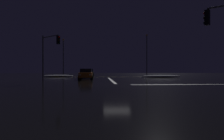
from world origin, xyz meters
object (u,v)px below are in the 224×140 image
(sedan_orange, at_px, (86,74))
(sedan_blue, at_px, (87,73))
(streetlamp_left_far, at_px, (63,54))
(streetlamp_right_far, at_px, (147,52))
(sedan_silver, at_px, (86,73))
(traffic_signal_nw, at_px, (49,49))
(sedan_black, at_px, (89,72))

(sedan_orange, xyz_separation_m, sedan_blue, (-0.48, 12.55, 0.00))
(streetlamp_left_far, bearing_deg, streetlamp_right_far, 0.00)
(streetlamp_right_far, bearing_deg, streetlamp_left_far, 180.00)
(sedan_orange, height_order, sedan_blue, same)
(streetlamp_right_far, bearing_deg, sedan_blue, -153.51)
(sedan_orange, height_order, streetlamp_left_far, streetlamp_left_far)
(sedan_silver, distance_m, sedan_blue, 6.62)
(sedan_blue, bearing_deg, sedan_silver, -88.69)
(sedan_silver, height_order, traffic_signal_nw, traffic_signal_nw)
(streetlamp_right_far, bearing_deg, sedan_orange, -124.76)
(sedan_blue, height_order, streetlamp_right_far, streetlamp_right_far)
(sedan_orange, distance_m, sedan_black, 18.05)
(traffic_signal_nw, relative_size, streetlamp_right_far, 0.61)
(sedan_silver, distance_m, streetlamp_left_far, 15.52)
(sedan_black, distance_m, streetlamp_right_far, 14.74)
(sedan_silver, relative_size, sedan_blue, 1.00)
(streetlamp_right_far, bearing_deg, sedan_black, -173.74)
(sedan_silver, bearing_deg, streetlamp_right_far, 44.42)
(sedan_orange, xyz_separation_m, traffic_signal_nw, (-4.65, -2.74, 3.38))
(sedan_blue, bearing_deg, traffic_signal_nw, -105.27)
(sedan_orange, bearing_deg, streetlamp_left_far, 108.26)
(sedan_blue, bearing_deg, streetlamp_left_far, 130.47)
(traffic_signal_nw, height_order, streetlamp_right_far, streetlamp_right_far)
(traffic_signal_nw, height_order, streetlamp_left_far, streetlamp_left_far)
(sedan_black, bearing_deg, streetlamp_left_far, 166.30)
(sedan_blue, height_order, streetlamp_left_far, streetlamp_left_far)
(sedan_silver, xyz_separation_m, streetlamp_left_far, (-6.12, 13.62, 4.24))
(sedan_black, height_order, streetlamp_right_far, streetlamp_right_far)
(sedan_silver, bearing_deg, traffic_signal_nw, -116.50)
(sedan_blue, distance_m, streetlamp_right_far, 16.45)
(traffic_signal_nw, bearing_deg, sedan_silver, 63.50)
(sedan_orange, distance_m, sedan_blue, 12.56)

